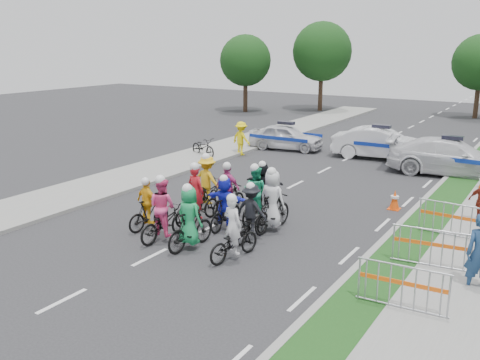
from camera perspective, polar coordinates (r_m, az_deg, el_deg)
The scene contains 28 objects.
ground at distance 14.99m, azimuth -9.59°, elevation -8.14°, with size 90.00×90.00×0.00m, color #28282B.
curb_right at distance 16.81m, azimuth 15.61°, elevation -5.71°, with size 0.20×60.00×0.12m, color gray.
grass_strip at distance 16.65m, azimuth 17.92°, elevation -6.11°, with size 1.20×60.00×0.11m, color #184115.
sidewalk_right at distance 16.36m, azimuth 24.06°, elevation -7.03°, with size 2.40×60.00×0.13m, color gray.
sidewalk_left at distance 22.68m, azimuth -13.63°, elevation -0.31°, with size 3.00×60.00×0.13m, color gray.
rider_0 at distance 14.47m, azimuth -0.70°, elevation -6.14°, with size 0.96×1.91×1.86m.
rider_1 at distance 15.18m, azimuth -5.37°, elevation -4.65°, with size 0.86×1.88×1.94m.
rider_2 at distance 15.97m, azimuth -8.18°, elevation -3.81°, with size 0.87×2.00×2.00m.
rider_3 at distance 16.92m, azimuth -9.76°, elevation -3.09°, with size 0.90×1.67×1.70m.
rider_4 at distance 15.83m, azimuth 1.26°, elevation -3.99°, with size 0.99×1.76×1.79m.
rider_5 at distance 16.66m, azimuth -1.59°, elevation -2.81°, with size 1.42×1.70×1.78m.
rider_6 at distance 17.36m, azimuth -4.63°, elevation -2.44°, with size 0.95×2.06×2.03m.
rider_7 at distance 16.58m, azimuth 3.47°, elevation -2.81°, with size 0.90×1.98×2.04m.
rider_8 at distance 17.42m, azimuth 1.68°, elevation -2.14°, with size 0.86×1.96×1.96m.
rider_9 at distance 17.98m, azimuth -1.25°, elevation -1.61°, with size 0.97×1.81×1.88m.
rider_10 at distance 18.80m, azimuth -3.47°, elevation -0.76°, with size 1.16×2.01×2.00m.
rider_11 at distance 18.53m, azimuth 2.47°, elevation -1.02°, with size 1.42×1.70×1.79m.
police_car_0 at distance 29.26m, azimuth 4.92°, elevation 4.60°, with size 1.62×4.03×1.37m, color silver.
police_car_1 at distance 27.71m, azimuth 14.75°, elevation 3.80°, with size 1.64×4.71×1.55m, color silver.
police_car_2 at distance 25.30m, azimuth 21.58°, elevation 2.28°, with size 2.21×5.45×1.58m, color silver.
marshal_hiviz at distance 27.67m, azimuth 0.13°, elevation 4.46°, with size 1.12×0.64×1.74m, color yellow.
barrier_0 at distance 12.24m, azimuth 16.91°, elevation -11.12°, with size 2.00×0.50×1.12m, color #A5A8AD, non-canonical shape.
barrier_1 at distance 14.64m, azimuth 19.71°, elevation -7.03°, with size 2.00×0.50×1.12m, color #A5A8AD, non-canonical shape.
barrier_2 at distance 17.07m, azimuth 21.65°, elevation -4.13°, with size 2.00×0.50×1.12m, color #A5A8AD, non-canonical shape.
cone_0 at distance 19.51m, azimuth 16.17°, elevation -2.06°, with size 0.40×0.40×0.70m.
parked_bike at distance 27.42m, azimuth -3.95°, elevation 3.53°, with size 0.65×1.86×0.98m, color black.
tree_0 at distance 44.82m, azimuth 0.59°, elevation 12.62°, with size 4.20×4.20×6.30m.
tree_3 at distance 46.05m, azimuth 8.74°, elevation 13.38°, with size 4.90×4.90×7.35m.
Camera 1 is at (9.30, -10.25, 5.74)m, focal length 40.00 mm.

